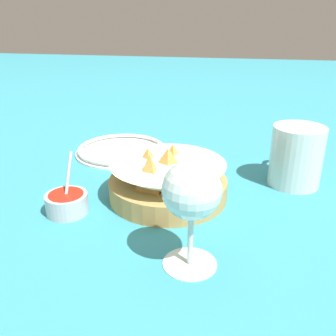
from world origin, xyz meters
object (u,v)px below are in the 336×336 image
wine_glass (192,194)px  beer_mug (296,158)px  side_plate (121,150)px  sauce_cup (67,202)px  food_basket (167,180)px

wine_glass → beer_mug: 0.32m
beer_mug → side_plate: 0.38m
sauce_cup → food_basket: bearing=-61.0°
food_basket → side_plate: bearing=36.2°
food_basket → sauce_cup: bearing=119.0°
sauce_cup → beer_mug: beer_mug is taller
beer_mug → sauce_cup: bearing=116.1°
beer_mug → side_plate: bearing=75.3°
sauce_cup → beer_mug: bearing=-63.9°
sauce_cup → side_plate: bearing=-1.0°
food_basket → sauce_cup: size_ratio=2.14×
sauce_cup → beer_mug: 0.41m
wine_glass → sauce_cup: bearing=65.6°
side_plate → sauce_cup: bearing=179.0°
sauce_cup → wine_glass: size_ratio=0.66×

